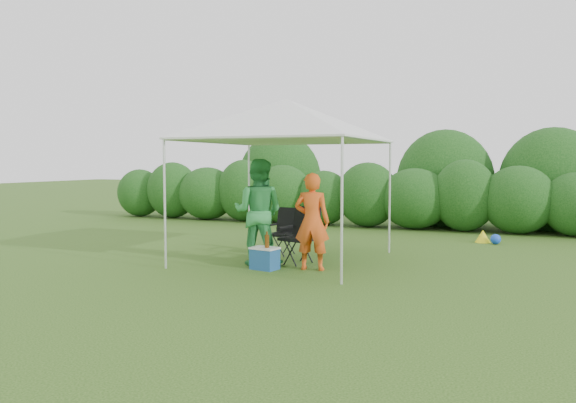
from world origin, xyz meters
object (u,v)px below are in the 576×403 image
at_px(canopy, 286,120).
at_px(chair_left, 286,228).
at_px(man, 312,221).
at_px(cooler, 265,258).
at_px(woman, 258,212).
at_px(chair_right, 302,231).

distance_m(canopy, chair_left, 2.06).
xyz_separation_m(man, cooler, (-0.71, -0.27, -0.60)).
bearing_deg(cooler, man, 30.86).
distance_m(man, woman, 1.00).
distance_m(chair_right, cooler, 0.91).
bearing_deg(man, woman, -12.48).
bearing_deg(canopy, chair_right, -25.03).
distance_m(woman, cooler, 0.84).
relative_size(chair_left, cooler, 1.83).
relative_size(man, woman, 0.88).
height_order(woman, cooler, woman).
distance_m(chair_right, chair_left, 0.94).
bearing_deg(woman, chair_right, -153.70).
height_order(chair_right, man, man).
xyz_separation_m(canopy, chair_right, (0.36, -0.17, -1.91)).
distance_m(canopy, man, 1.95).
xyz_separation_m(canopy, chair_left, (-0.24, 0.55, -1.97)).
bearing_deg(chair_left, woman, -85.95).
xyz_separation_m(chair_left, man, (0.98, -1.21, 0.29)).
bearing_deg(canopy, cooler, -88.74).
bearing_deg(chair_left, man, -46.20).
xyz_separation_m(canopy, man, (0.74, -0.66, -1.68)).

